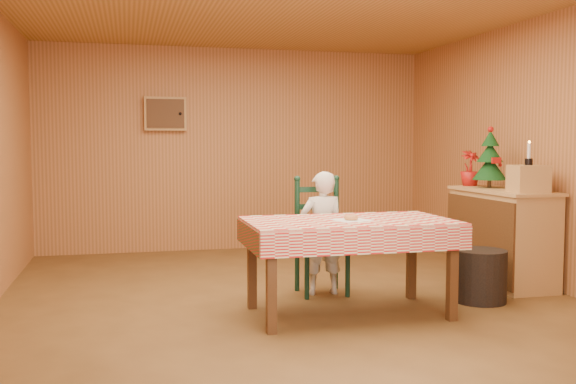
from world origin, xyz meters
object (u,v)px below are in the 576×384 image
object	(u,v)px
christmas_tree	(490,160)
crate	(528,179)
seated_child	(322,233)
dining_table	(349,230)
ladder_chair	(320,238)
storage_bin	(480,276)
shelf_unit	(501,236)

from	to	relation	value
christmas_tree	crate	bearing A→B (deg)	-90.00
seated_child	crate	size ratio (longest dim) A/B	3.75
seated_child	crate	distance (m)	1.96
crate	seated_child	bearing A→B (deg)	168.11
dining_table	ladder_chair	distance (m)	0.81
dining_table	christmas_tree	world-z (taller)	christmas_tree
ladder_chair	storage_bin	bearing A→B (deg)	-28.12
dining_table	seated_child	world-z (taller)	seated_child
seated_child	christmas_tree	bearing A→B (deg)	-172.07
dining_table	ladder_chair	world-z (taller)	ladder_chair
shelf_unit	storage_bin	xyz separation A→B (m)	(-0.60, -0.62, -0.24)
seated_child	christmas_tree	size ratio (longest dim) A/B	1.81
dining_table	crate	xyz separation A→B (m)	(1.86, 0.34, 0.37)
ladder_chair	shelf_unit	world-z (taller)	ladder_chair
dining_table	storage_bin	distance (m)	1.34
dining_table	shelf_unit	size ratio (longest dim) A/B	1.34
dining_table	crate	world-z (taller)	crate
ladder_chair	christmas_tree	world-z (taller)	christmas_tree
ladder_chair	seated_child	bearing A→B (deg)	-90.00
seated_child	ladder_chair	bearing A→B (deg)	-90.00
crate	storage_bin	bearing A→B (deg)	-159.92
dining_table	shelf_unit	bearing A→B (deg)	21.78
seated_child	crate	xyz separation A→B (m)	(1.86, -0.39, 0.49)
crate	storage_bin	distance (m)	1.05
storage_bin	ladder_chair	bearing A→B (deg)	151.88
ladder_chair	christmas_tree	size ratio (longest dim) A/B	1.74
crate	storage_bin	size ratio (longest dim) A/B	0.66
seated_child	christmas_tree	world-z (taller)	christmas_tree
dining_table	seated_child	bearing A→B (deg)	90.00
christmas_tree	storage_bin	distance (m)	1.45
shelf_unit	crate	distance (m)	0.71
shelf_unit	crate	bearing A→B (deg)	-88.77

